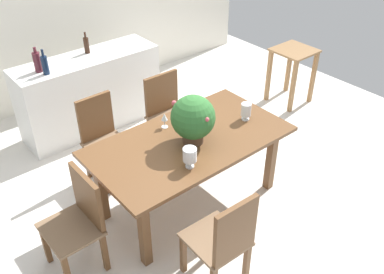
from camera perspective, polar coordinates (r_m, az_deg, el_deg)
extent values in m
plane|color=silver|center=(4.56, -2.35, -6.83)|extent=(7.04, 7.04, 0.00)
cube|color=silver|center=(5.98, -18.76, 16.14)|extent=(6.40, 0.10, 2.60)
cube|color=brown|center=(3.93, -0.30, -0.53)|extent=(1.86, 1.01, 0.04)
cube|color=brown|center=(3.62, -6.39, -12.56)|extent=(0.08, 0.08, 0.73)
cube|color=brown|center=(4.41, 10.52, -2.93)|extent=(0.08, 0.08, 0.73)
cube|color=brown|center=(4.08, -12.05, -6.75)|extent=(0.08, 0.08, 0.73)
cube|color=brown|center=(4.80, 4.20, 0.99)|extent=(0.08, 0.08, 0.73)
cube|color=brown|center=(4.45, -11.58, -5.30)|extent=(0.04, 0.04, 0.42)
cube|color=brown|center=(4.58, -7.87, -3.56)|extent=(0.04, 0.04, 0.42)
cube|color=brown|center=(4.70, -13.79, -3.16)|extent=(0.04, 0.04, 0.42)
cube|color=brown|center=(4.82, -10.21, -1.57)|extent=(0.04, 0.04, 0.42)
cube|color=brown|center=(4.50, -11.17, -1.11)|extent=(0.43, 0.43, 0.03)
cube|color=brown|center=(4.51, -12.80, 2.62)|extent=(0.39, 0.05, 0.49)
cube|color=brown|center=(4.78, -3.28, -1.40)|extent=(0.04, 0.04, 0.42)
cube|color=brown|center=(4.98, 0.43, 0.32)|extent=(0.04, 0.04, 0.42)
cube|color=brown|center=(5.01, -5.64, 0.39)|extent=(0.04, 0.04, 0.42)
cube|color=brown|center=(5.21, -2.00, 1.97)|extent=(0.04, 0.04, 0.42)
cube|color=brown|center=(4.87, -2.68, 2.53)|extent=(0.48, 0.42, 0.03)
cube|color=brown|center=(4.88, -4.11, 5.89)|extent=(0.44, 0.04, 0.47)
cube|color=brown|center=(3.81, 3.21, -12.83)|extent=(0.05, 0.05, 0.42)
cube|color=brown|center=(3.66, -1.17, -15.34)|extent=(0.05, 0.05, 0.42)
cube|color=brown|center=(3.63, 7.32, -16.27)|extent=(0.05, 0.05, 0.42)
cube|color=brown|center=(3.47, 3.16, -13.49)|extent=(0.44, 0.47, 0.03)
cube|color=brown|center=(3.17, 5.83, -12.43)|extent=(0.39, 0.05, 0.51)
cube|color=brown|center=(3.93, -18.98, -13.38)|extent=(0.04, 0.04, 0.42)
cube|color=brown|center=(3.67, -16.34, -17.14)|extent=(0.04, 0.04, 0.42)
cube|color=brown|center=(4.00, -14.53, -11.33)|extent=(0.04, 0.04, 0.42)
cube|color=brown|center=(3.74, -11.59, -14.82)|extent=(0.04, 0.04, 0.42)
cube|color=brown|center=(3.67, -15.92, -11.78)|extent=(0.42, 0.48, 0.03)
cube|color=brown|center=(3.55, -13.86, -7.78)|extent=(0.04, 0.43, 0.46)
cylinder|color=#4C3828|center=(3.86, 0.16, 0.08)|extent=(0.19, 0.19, 0.11)
sphere|color=#2D662D|center=(3.75, 0.17, 2.68)|extent=(0.40, 0.40, 0.40)
sphere|color=#C64C56|center=(3.79, -2.14, 2.27)|extent=(0.05, 0.05, 0.05)
sphere|color=#C64C56|center=(3.60, 2.05, 2.38)|extent=(0.04, 0.04, 0.04)
sphere|color=#C64C56|center=(3.61, -0.97, 3.44)|extent=(0.04, 0.04, 0.04)
sphere|color=#C64C56|center=(3.78, -2.40, 4.56)|extent=(0.05, 0.05, 0.05)
sphere|color=#C64C56|center=(3.67, -1.04, 2.08)|extent=(0.05, 0.05, 0.05)
sphere|color=#C64C56|center=(3.85, 0.59, 3.57)|extent=(0.05, 0.05, 0.05)
cylinder|color=silver|center=(4.24, 7.15, 2.43)|extent=(0.08, 0.08, 0.01)
cylinder|color=silver|center=(4.23, 7.17, 2.71)|extent=(0.03, 0.03, 0.04)
cylinder|color=silver|center=(4.19, 7.25, 3.66)|extent=(0.10, 0.10, 0.13)
cylinder|color=silver|center=(3.59, -0.29, -3.91)|extent=(0.08, 0.08, 0.01)
cylinder|color=silver|center=(3.57, -0.30, -3.49)|extent=(0.03, 0.03, 0.05)
cylinder|color=silver|center=(3.52, -0.30, -2.37)|extent=(0.12, 0.12, 0.12)
cylinder|color=silver|center=(4.10, -3.66, 1.37)|extent=(0.06, 0.06, 0.00)
cylinder|color=silver|center=(4.08, -3.68, 1.84)|extent=(0.01, 0.01, 0.08)
cone|color=silver|center=(4.04, -3.72, 2.72)|extent=(0.06, 0.06, 0.07)
cube|color=white|center=(5.45, -13.43, 5.76)|extent=(1.74, 0.54, 0.95)
cylinder|color=#0F1E38|center=(4.91, -19.06, 9.05)|extent=(0.07, 0.07, 0.20)
cylinder|color=#0F1E38|center=(4.85, -19.37, 10.56)|extent=(0.03, 0.03, 0.08)
cylinder|color=black|center=(5.32, -13.92, 11.80)|extent=(0.06, 0.06, 0.19)
cylinder|color=black|center=(5.28, -14.12, 13.08)|extent=(0.02, 0.02, 0.07)
cylinder|color=#511E28|center=(4.99, -19.97, 9.38)|extent=(0.08, 0.08, 0.22)
cylinder|color=#511E28|center=(4.94, -20.29, 10.84)|extent=(0.03, 0.03, 0.06)
cube|color=olive|center=(5.92, 13.55, 11.20)|extent=(0.51, 0.50, 0.02)
cube|color=olive|center=(5.81, 13.33, 6.54)|extent=(0.05, 0.05, 0.75)
cube|color=olive|center=(6.13, 15.88, 7.66)|extent=(0.05, 0.05, 0.75)
cube|color=olive|center=(6.04, 10.21, 8.06)|extent=(0.05, 0.05, 0.75)
cube|color=olive|center=(6.35, 12.82, 9.08)|extent=(0.05, 0.05, 0.75)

